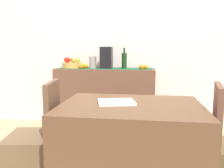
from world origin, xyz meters
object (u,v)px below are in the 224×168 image
(wine_bottle, at_px, (124,61))
(dining_table, at_px, (130,150))
(sideboard_console, at_px, (105,99))
(ceramic_vase, at_px, (93,62))
(coffee_maker, at_px, (106,58))
(fruit_bowl, at_px, (72,65))
(open_book, at_px, (116,102))
(chair_near_window, at_px, (35,156))

(wine_bottle, height_order, dining_table, wine_bottle)
(sideboard_console, xyz_separation_m, ceramic_vase, (-0.18, 0.00, 0.53))
(wine_bottle, relative_size, dining_table, 0.27)
(coffee_maker, bearing_deg, fruit_bowl, 180.00)
(fruit_bowl, bearing_deg, wine_bottle, 0.00)
(wine_bottle, relative_size, ceramic_vase, 1.71)
(coffee_maker, xyz_separation_m, dining_table, (0.44, -1.51, -0.67))
(wine_bottle, xyz_separation_m, open_book, (0.07, -1.48, -0.25))
(coffee_maker, bearing_deg, dining_table, -73.75)
(sideboard_console, relative_size, open_book, 5.00)
(sideboard_console, xyz_separation_m, chair_near_window, (-0.34, -1.50, -0.18))
(wine_bottle, height_order, ceramic_vase, wine_bottle)
(fruit_bowl, relative_size, wine_bottle, 0.96)
(coffee_maker, height_order, chair_near_window, coffee_maker)
(chair_near_window, bearing_deg, coffee_maker, 76.40)
(ceramic_vase, bearing_deg, open_book, -70.68)
(fruit_bowl, xyz_separation_m, ceramic_vase, (0.31, 0.00, 0.04))
(coffee_maker, relative_size, dining_table, 0.28)
(fruit_bowl, xyz_separation_m, chair_near_window, (0.14, -1.50, -0.67))
(ceramic_vase, bearing_deg, wine_bottle, 0.00)
(ceramic_vase, bearing_deg, sideboard_console, 0.00)
(sideboard_console, bearing_deg, fruit_bowl, 180.00)
(fruit_bowl, height_order, coffee_maker, coffee_maker)
(dining_table, bearing_deg, chair_near_window, 179.82)
(fruit_bowl, height_order, ceramic_vase, ceramic_vase)
(dining_table, xyz_separation_m, open_book, (-0.11, 0.02, 0.38))
(fruit_bowl, xyz_separation_m, coffee_maker, (0.50, 0.00, 0.11))
(sideboard_console, relative_size, ceramic_vase, 8.26)
(dining_table, relative_size, open_book, 3.85)
(sideboard_console, distance_m, coffee_maker, 0.60)
(sideboard_console, distance_m, dining_table, 1.58)
(wine_bottle, height_order, coffee_maker, coffee_maker)
(open_book, distance_m, chair_near_window, 0.84)
(sideboard_console, height_order, coffee_maker, coffee_maker)
(fruit_bowl, bearing_deg, sideboard_console, 0.00)
(dining_table, relative_size, chair_near_window, 1.20)
(coffee_maker, distance_m, ceramic_vase, 0.21)
(sideboard_console, bearing_deg, ceramic_vase, 180.00)
(fruit_bowl, height_order, wine_bottle, wine_bottle)
(sideboard_console, distance_m, chair_near_window, 1.55)
(ceramic_vase, bearing_deg, coffee_maker, 0.00)
(dining_table, bearing_deg, fruit_bowl, 122.06)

